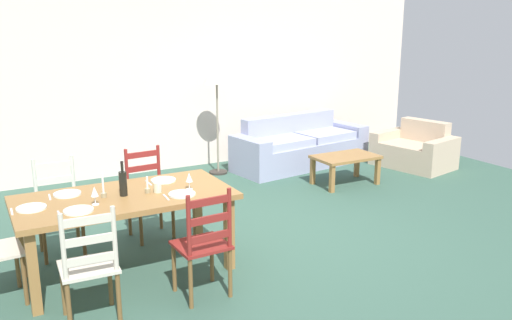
% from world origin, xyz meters
% --- Properties ---
extents(ground_plane, '(9.60, 9.60, 0.02)m').
position_xyz_m(ground_plane, '(0.00, 0.00, -0.01)').
color(ground_plane, '#355748').
extents(wall_far, '(9.60, 0.16, 2.70)m').
position_xyz_m(wall_far, '(0.00, 3.30, 1.35)').
color(wall_far, beige).
rests_on(wall_far, ground_plane).
extents(dining_table, '(1.90, 0.96, 0.75)m').
position_xyz_m(dining_table, '(-1.51, -0.06, 0.66)').
color(dining_table, olive).
rests_on(dining_table, ground_plane).
extents(dining_chair_near_left, '(0.44, 0.42, 0.96)m').
position_xyz_m(dining_chair_near_left, '(-2.00, -0.79, 0.48)').
color(dining_chair_near_left, beige).
rests_on(dining_chair_near_left, ground_plane).
extents(dining_chair_near_right, '(0.44, 0.42, 0.96)m').
position_xyz_m(dining_chair_near_right, '(-1.08, -0.82, 0.48)').
color(dining_chair_near_right, maroon).
rests_on(dining_chair_near_right, ground_plane).
extents(dining_chair_far_left, '(0.43, 0.41, 0.96)m').
position_xyz_m(dining_chair_far_left, '(-1.98, 0.70, 0.48)').
color(dining_chair_far_left, silver).
rests_on(dining_chair_far_left, ground_plane).
extents(dining_chair_far_right, '(0.45, 0.43, 0.96)m').
position_xyz_m(dining_chair_far_right, '(-1.06, 0.71, 0.48)').
color(dining_chair_far_right, maroon).
rests_on(dining_chair_far_right, ground_plane).
extents(dinner_plate_near_left, '(0.24, 0.24, 0.02)m').
position_xyz_m(dinner_plate_near_left, '(-1.96, -0.31, 0.76)').
color(dinner_plate_near_left, white).
rests_on(dinner_plate_near_left, dining_table).
extents(fork_near_left, '(0.02, 0.17, 0.01)m').
position_xyz_m(fork_near_left, '(-2.11, -0.31, 0.75)').
color(fork_near_left, silver).
rests_on(fork_near_left, dining_table).
extents(dinner_plate_near_right, '(0.24, 0.24, 0.02)m').
position_xyz_m(dinner_plate_near_right, '(-1.06, -0.31, 0.76)').
color(dinner_plate_near_right, white).
rests_on(dinner_plate_near_right, dining_table).
extents(fork_near_right, '(0.03, 0.17, 0.01)m').
position_xyz_m(fork_near_right, '(-1.21, -0.31, 0.75)').
color(fork_near_right, silver).
rests_on(fork_near_right, dining_table).
extents(dinner_plate_far_left, '(0.24, 0.24, 0.02)m').
position_xyz_m(dinner_plate_far_left, '(-1.96, 0.19, 0.76)').
color(dinner_plate_far_left, white).
rests_on(dinner_plate_far_left, dining_table).
extents(fork_far_left, '(0.03, 0.17, 0.01)m').
position_xyz_m(fork_far_left, '(-2.11, 0.19, 0.75)').
color(fork_far_left, silver).
rests_on(fork_far_left, dining_table).
extents(dinner_plate_far_right, '(0.24, 0.24, 0.02)m').
position_xyz_m(dinner_plate_far_right, '(-1.06, 0.19, 0.76)').
color(dinner_plate_far_right, white).
rests_on(dinner_plate_far_right, dining_table).
extents(fork_far_right, '(0.02, 0.17, 0.01)m').
position_xyz_m(fork_far_right, '(-1.21, 0.19, 0.75)').
color(fork_far_right, silver).
rests_on(fork_far_right, dining_table).
extents(dinner_plate_head_west, '(0.24, 0.24, 0.02)m').
position_xyz_m(dinner_plate_head_west, '(-2.29, -0.06, 0.76)').
color(dinner_plate_head_west, white).
rests_on(dinner_plate_head_west, dining_table).
extents(fork_head_west, '(0.02, 0.17, 0.01)m').
position_xyz_m(fork_head_west, '(-2.44, -0.06, 0.75)').
color(fork_head_west, silver).
rests_on(fork_head_west, dining_table).
extents(wine_bottle, '(0.07, 0.07, 0.32)m').
position_xyz_m(wine_bottle, '(-1.53, -0.07, 0.87)').
color(wine_bottle, black).
rests_on(wine_bottle, dining_table).
extents(wine_glass_near_left, '(0.06, 0.06, 0.16)m').
position_xyz_m(wine_glass_near_left, '(-1.80, -0.20, 0.86)').
color(wine_glass_near_left, white).
rests_on(wine_glass_near_left, dining_table).
extents(wine_glass_near_right, '(0.06, 0.06, 0.16)m').
position_xyz_m(wine_glass_near_right, '(-0.94, -0.18, 0.86)').
color(wine_glass_near_right, white).
rests_on(wine_glass_near_right, dining_table).
extents(coffee_cup_primary, '(0.07, 0.07, 0.09)m').
position_xyz_m(coffee_cup_primary, '(-1.23, -0.12, 0.80)').
color(coffee_cup_primary, beige).
rests_on(coffee_cup_primary, dining_table).
extents(candle_tall, '(0.05, 0.05, 0.22)m').
position_xyz_m(candle_tall, '(-1.69, -0.04, 0.81)').
color(candle_tall, '#998C66').
rests_on(candle_tall, dining_table).
extents(candle_short, '(0.05, 0.05, 0.15)m').
position_xyz_m(candle_short, '(-1.31, -0.10, 0.79)').
color(candle_short, '#998C66').
rests_on(candle_short, dining_table).
extents(couch, '(2.37, 1.11, 0.80)m').
position_xyz_m(couch, '(1.98, 2.44, 0.29)').
color(couch, '#969ABA').
rests_on(couch, ground_plane).
extents(coffee_table, '(0.90, 0.56, 0.42)m').
position_xyz_m(coffee_table, '(1.98, 1.22, 0.36)').
color(coffee_table, olive).
rests_on(coffee_table, ground_plane).
extents(armchair_upholstered, '(1.03, 1.30, 0.72)m').
position_xyz_m(armchair_upholstered, '(3.60, 1.49, 0.25)').
color(armchair_upholstered, '#C5AC8F').
rests_on(armchair_upholstered, ground_plane).
extents(standing_lamp, '(0.40, 0.40, 1.64)m').
position_xyz_m(standing_lamp, '(0.64, 2.62, 1.41)').
color(standing_lamp, '#332D28').
rests_on(standing_lamp, ground_plane).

